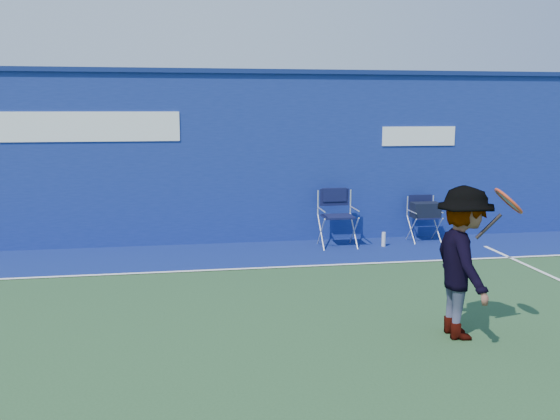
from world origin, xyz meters
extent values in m
plane|color=#274927|center=(0.00, 0.00, 0.00)|extent=(80.00, 80.00, 0.00)
cube|color=navy|center=(0.00, 5.20, 1.50)|extent=(24.00, 0.40, 3.00)
cube|color=navy|center=(0.00, 5.20, 3.04)|extent=(24.00, 0.50, 0.08)
cube|color=white|center=(-3.00, 4.99, 2.10)|extent=(4.50, 0.02, 0.50)
cube|color=white|center=(3.60, 4.99, 1.90)|extent=(1.40, 0.02, 0.35)
cube|color=navy|center=(0.00, 4.10, 0.00)|extent=(24.00, 1.80, 0.01)
cube|color=white|center=(0.00, 3.20, 0.01)|extent=(24.00, 0.06, 0.01)
cube|color=#0F1237|center=(1.94, 4.43, 0.54)|extent=(0.52, 0.44, 0.03)
cube|color=silver|center=(1.94, 4.69, 0.76)|extent=(0.60, 0.03, 0.43)
cube|color=#0F1237|center=(1.94, 4.69, 0.85)|extent=(0.52, 0.03, 0.30)
cube|color=#0F1237|center=(1.94, 4.69, 0.89)|extent=(0.43, 0.07, 0.24)
cube|color=#0F1237|center=(3.61, 4.59, 0.45)|extent=(0.44, 0.37, 0.03)
cube|color=silver|center=(3.61, 4.81, 0.63)|extent=(0.50, 0.02, 0.36)
cube|color=#0F1237|center=(3.61, 4.81, 0.71)|extent=(0.44, 0.02, 0.25)
cube|color=black|center=(3.61, 4.56, 0.59)|extent=(0.50, 0.29, 0.27)
cylinder|color=silver|center=(2.74, 4.30, 0.13)|extent=(0.07, 0.07, 0.26)
imported|color=#EA4738|center=(2.17, 0.19, 0.81)|extent=(0.67, 1.08, 1.61)
torus|color=#B83418|center=(2.57, 0.07, 1.47)|extent=(0.36, 0.42, 0.28)
cylinder|color=gray|center=(2.57, 0.07, 1.47)|extent=(0.29, 0.35, 0.22)
cylinder|color=black|center=(2.34, 0.02, 1.22)|extent=(0.26, 0.09, 0.27)
camera|label=1|loc=(-0.68, -5.44, 2.39)|focal=38.00mm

